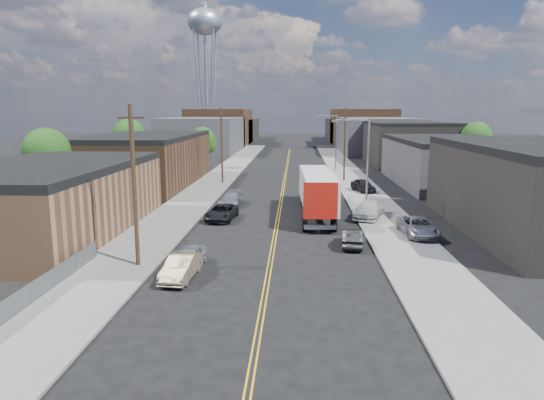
# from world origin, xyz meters

# --- Properties ---
(ground) EXTENTS (260.00, 260.00, 0.00)m
(ground) POSITION_xyz_m (0.00, 60.00, 0.00)
(ground) COLOR black
(ground) RESTS_ON ground
(centerline) EXTENTS (0.32, 120.00, 0.01)m
(centerline) POSITION_xyz_m (0.00, 45.00, 0.01)
(centerline) COLOR gold
(centerline) RESTS_ON ground
(sidewalk_left) EXTENTS (5.00, 140.00, 0.15)m
(sidewalk_left) POSITION_xyz_m (-9.50, 45.00, 0.07)
(sidewalk_left) COLOR slate
(sidewalk_left) RESTS_ON ground
(sidewalk_right) EXTENTS (5.00, 140.00, 0.15)m
(sidewalk_right) POSITION_xyz_m (9.50, 45.00, 0.07)
(sidewalk_right) COLOR slate
(sidewalk_right) RESTS_ON ground
(warehouse_tan) EXTENTS (12.00, 22.00, 5.60)m
(warehouse_tan) POSITION_xyz_m (-18.00, 18.00, 2.80)
(warehouse_tan) COLOR #8B5F40
(warehouse_tan) RESTS_ON ground
(warehouse_brown) EXTENTS (12.00, 26.00, 6.60)m
(warehouse_brown) POSITION_xyz_m (-18.00, 44.00, 3.30)
(warehouse_brown) COLOR #503420
(warehouse_brown) RESTS_ON ground
(industrial_right_b) EXTENTS (14.00, 24.00, 6.10)m
(industrial_right_b) POSITION_xyz_m (22.00, 46.00, 3.05)
(industrial_right_b) COLOR #3A393C
(industrial_right_b) RESTS_ON ground
(industrial_right_c) EXTENTS (14.00, 22.00, 7.60)m
(industrial_right_c) POSITION_xyz_m (22.00, 72.00, 3.80)
(industrial_right_c) COLOR black
(industrial_right_c) RESTS_ON ground
(skyline_left_a) EXTENTS (16.00, 30.00, 8.00)m
(skyline_left_a) POSITION_xyz_m (-20.00, 95.00, 4.00)
(skyline_left_a) COLOR #3A393C
(skyline_left_a) RESTS_ON ground
(skyline_right_a) EXTENTS (16.00, 30.00, 8.00)m
(skyline_right_a) POSITION_xyz_m (20.00, 95.00, 4.00)
(skyline_right_a) COLOR #3A393C
(skyline_right_a) RESTS_ON ground
(skyline_left_b) EXTENTS (16.00, 26.00, 10.00)m
(skyline_left_b) POSITION_xyz_m (-20.00, 120.00, 5.00)
(skyline_left_b) COLOR #503420
(skyline_left_b) RESTS_ON ground
(skyline_right_b) EXTENTS (16.00, 26.00, 10.00)m
(skyline_right_b) POSITION_xyz_m (20.00, 120.00, 5.00)
(skyline_right_b) COLOR #503420
(skyline_right_b) RESTS_ON ground
(skyline_left_c) EXTENTS (16.00, 40.00, 7.00)m
(skyline_left_c) POSITION_xyz_m (-20.00, 140.00, 3.50)
(skyline_left_c) COLOR black
(skyline_left_c) RESTS_ON ground
(skyline_right_c) EXTENTS (16.00, 40.00, 7.00)m
(skyline_right_c) POSITION_xyz_m (20.00, 140.00, 3.50)
(skyline_right_c) COLOR black
(skyline_right_c) RESTS_ON ground
(water_tower) EXTENTS (9.00, 9.00, 36.90)m
(water_tower) POSITION_xyz_m (-22.00, 110.00, 30.65)
(water_tower) COLOR gray
(water_tower) RESTS_ON ground
(streetlight_near) EXTENTS (3.39, 0.25, 9.00)m
(streetlight_near) POSITION_xyz_m (7.60, 25.00, 5.33)
(streetlight_near) COLOR gray
(streetlight_near) RESTS_ON ground
(streetlight_far) EXTENTS (3.39, 0.25, 9.00)m
(streetlight_far) POSITION_xyz_m (7.60, 60.00, 5.33)
(streetlight_far) COLOR gray
(streetlight_far) RESTS_ON ground
(utility_pole_left_near) EXTENTS (1.60, 0.26, 10.00)m
(utility_pole_left_near) POSITION_xyz_m (-8.20, 10.00, 5.14)
(utility_pole_left_near) COLOR black
(utility_pole_left_near) RESTS_ON ground
(utility_pole_left_far) EXTENTS (1.60, 0.26, 10.00)m
(utility_pole_left_far) POSITION_xyz_m (-8.20, 45.00, 5.14)
(utility_pole_left_far) COLOR black
(utility_pole_left_far) RESTS_ON ground
(utility_pole_right) EXTENTS (1.60, 0.26, 10.00)m
(utility_pole_right) POSITION_xyz_m (8.20, 48.00, 5.14)
(utility_pole_right) COLOR black
(utility_pole_right) RESTS_ON ground
(chainlink_fence) EXTENTS (0.05, 16.00, 1.22)m
(chainlink_fence) POSITION_xyz_m (-11.50, 3.50, 0.66)
(chainlink_fence) COLOR slate
(chainlink_fence) RESTS_ON ground
(tree_left_near) EXTENTS (4.85, 4.76, 7.91)m
(tree_left_near) POSITION_xyz_m (-23.94, 30.00, 5.18)
(tree_left_near) COLOR black
(tree_left_near) RESTS_ON ground
(tree_left_mid) EXTENTS (5.10, 5.04, 8.37)m
(tree_left_mid) POSITION_xyz_m (-23.94, 55.00, 5.48)
(tree_left_mid) COLOR black
(tree_left_mid) RESTS_ON ground
(tree_left_far) EXTENTS (4.35, 4.20, 6.97)m
(tree_left_far) POSITION_xyz_m (-13.94, 62.00, 4.57)
(tree_left_far) COLOR black
(tree_left_far) RESTS_ON ground
(tree_right_far) EXTENTS (4.85, 4.76, 7.91)m
(tree_right_far) POSITION_xyz_m (30.06, 60.00, 5.18)
(tree_right_far) COLOR black
(tree_right_far) RESTS_ON ground
(semi_truck) EXTENTS (3.16, 15.85, 4.13)m
(semi_truck) POSITION_xyz_m (3.53, 26.50, 2.35)
(semi_truck) COLOR beige
(semi_truck) RESTS_ON ground
(car_left_a) EXTENTS (1.88, 4.00, 1.32)m
(car_left_a) POSITION_xyz_m (-5.00, 10.00, 0.66)
(car_left_a) COLOR silver
(car_left_a) RESTS_ON ground
(car_left_b) EXTENTS (1.80, 4.31, 1.39)m
(car_left_b) POSITION_xyz_m (-5.00, 8.00, 0.69)
(car_left_b) COLOR #827255
(car_left_b) RESTS_ON ground
(car_left_c) EXTENTS (2.71, 5.11, 1.37)m
(car_left_c) POSITION_xyz_m (-5.00, 23.41, 0.69)
(car_left_c) COLOR black
(car_left_c) RESTS_ON ground
(car_left_d) EXTENTS (2.34, 4.93, 1.39)m
(car_left_d) POSITION_xyz_m (-5.00, 30.16, 0.69)
(car_left_d) COLOR #9A9D9E
(car_left_d) RESTS_ON ground
(car_right_oncoming) EXTENTS (1.74, 4.08, 1.31)m
(car_right_oncoming) POSITION_xyz_m (5.66, 15.32, 0.65)
(car_right_oncoming) COLOR black
(car_right_oncoming) RESTS_ON ground
(car_right_lot_a) EXTENTS (2.52, 5.10, 1.39)m
(car_right_lot_a) POSITION_xyz_m (11.00, 18.15, 0.84)
(car_right_lot_a) COLOR #98999C
(car_right_lot_a) RESTS_ON sidewalk_right
(car_right_lot_b) EXTENTS (3.77, 5.73, 1.54)m
(car_right_lot_b) POSITION_xyz_m (8.20, 24.47, 0.92)
(car_right_lot_b) COLOR #B3B3B3
(car_right_lot_b) RESTS_ON sidewalk_right
(car_right_lot_c) EXTENTS (2.88, 4.66, 1.48)m
(car_right_lot_c) POSITION_xyz_m (9.56, 38.72, 0.89)
(car_right_lot_c) COLOR black
(car_right_lot_c) RESTS_ON sidewalk_right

